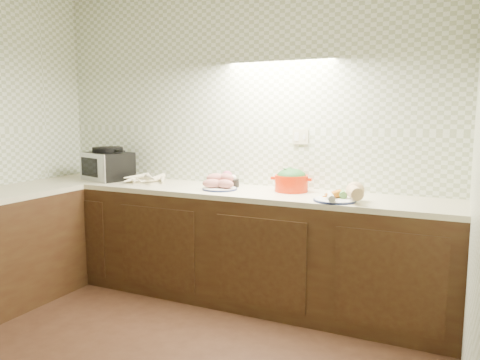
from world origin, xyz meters
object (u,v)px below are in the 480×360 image
at_px(sweet_potato_plate, 220,183).
at_px(toaster_oven, 108,165).
at_px(parsnip_pile, 146,179).
at_px(veg_plate, 345,194).
at_px(dutch_oven, 291,180).
at_px(onion_bowl, 229,181).

bearing_deg(sweet_potato_plate, toaster_oven, 176.71).
xyz_separation_m(parsnip_pile, veg_plate, (1.81, -0.15, 0.02)).
bearing_deg(toaster_oven, sweet_potato_plate, 14.19).
bearing_deg(dutch_oven, toaster_oven, 175.20).
relative_size(dutch_oven, veg_plate, 0.87).
xyz_separation_m(toaster_oven, parsnip_pile, (0.42, 0.00, -0.11)).
xyz_separation_m(toaster_oven, veg_plate, (2.23, -0.15, -0.09)).
bearing_deg(toaster_oven, veg_plate, 13.63).
distance_m(toaster_oven, sweet_potato_plate, 1.21).
bearing_deg(onion_bowl, veg_plate, -13.28).
relative_size(toaster_oven, veg_plate, 1.34).
xyz_separation_m(toaster_oven, dutch_oven, (1.75, 0.08, -0.05)).
bearing_deg(parsnip_pile, toaster_oven, -179.76).
bearing_deg(veg_plate, dutch_oven, 153.81).
bearing_deg(parsnip_pile, onion_bowl, 6.62).
distance_m(parsnip_pile, veg_plate, 1.81).
bearing_deg(parsnip_pile, sweet_potato_plate, -5.19).
xyz_separation_m(sweet_potato_plate, onion_bowl, (-0.00, 0.16, 0.00)).
bearing_deg(onion_bowl, dutch_oven, -0.97).
height_order(onion_bowl, dutch_oven, dutch_oven).
height_order(parsnip_pile, sweet_potato_plate, sweet_potato_plate).
xyz_separation_m(dutch_oven, veg_plate, (0.47, -0.23, -0.04)).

